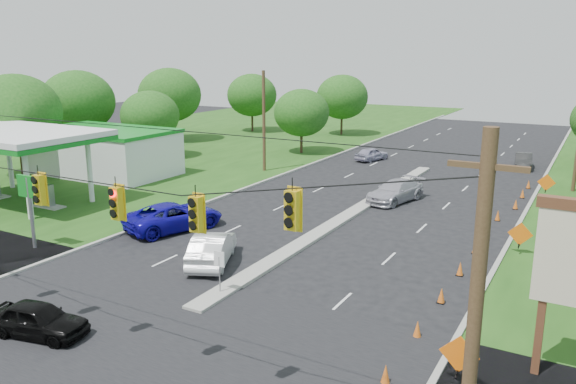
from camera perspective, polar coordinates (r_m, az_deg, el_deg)
The scene contains 36 objects.
ground at distance 21.47m, azimuth -16.72°, elevation -15.75°, with size 160.00×160.00×0.00m, color black.
grass_left at distance 55.68m, azimuth -23.63°, elevation 1.93°, with size 40.00×160.00×0.06m, color #1E4714.
cross_street at distance 21.47m, azimuth -16.72°, elevation -15.75°, with size 160.00×14.00×0.02m, color black.
curb_left at distance 50.02m, azimuth -0.07°, elevation 1.86°, with size 0.25×110.00×0.16m, color gray.
curb_right at distance 44.04m, azimuth 23.49°, elevation -0.97°, with size 0.25×110.00×0.16m, color gray.
median at distance 37.85m, azimuth 6.59°, elevation -2.18°, with size 1.00×34.00×0.18m, color gray.
median_sign at distance 24.91m, azimuth -6.99°, elevation -7.28°, with size 0.55×0.06×2.05m.
signal_span at distance 18.96m, azimuth -20.03°, elevation -3.64°, with size 25.60×0.32×9.00m.
utility_pole_far_left at distance 50.49m, azimuth -2.46°, elevation 7.14°, with size 0.28×0.28×9.00m, color #422D1C.
gas_station at distance 50.51m, azimuth -19.29°, elevation 4.17°, with size 18.40×19.70×5.20m.
cone_0 at distance 19.28m, azimuth 9.88°, elevation -17.78°, with size 0.32×0.32×0.70m, color orange.
cone_1 at distance 22.21m, azimuth 13.01°, elevation -13.42°, with size 0.32×0.32×0.70m, color orange.
cone_2 at distance 25.29m, azimuth 15.32°, elevation -10.08°, with size 0.32×0.32×0.70m, color orange.
cone_3 at distance 28.46m, azimuth 17.09°, elevation -7.46°, with size 0.32×0.32×0.70m, color orange.
cone_4 at distance 31.71m, azimuth 18.48°, elevation -5.36°, with size 0.32×0.32×0.70m, color orange.
cone_5 at distance 35.00m, azimuth 19.61°, elevation -3.66°, with size 0.32×0.32×0.70m, color orange.
cone_6 at distance 38.33m, azimuth 20.53°, elevation -2.24°, with size 0.32×0.32×0.70m, color orange.
cone_7 at distance 41.62m, azimuth 22.13°, elevation -1.16°, with size 0.32×0.32×0.70m, color orange.
cone_8 at distance 45.00m, azimuth 22.73°, elevation -0.14°, with size 0.32×0.32×0.70m, color orange.
cone_9 at distance 48.40m, azimuth 23.24°, elevation 0.74°, with size 0.32×0.32×0.70m, color orange.
work_sign_0 at distance 19.31m, azimuth 16.98°, elevation -15.62°, with size 1.27×0.58×1.37m.
work_sign_1 at distance 32.16m, azimuth 22.52°, elevation -4.05°, with size 1.27×0.58×1.37m.
work_sign_2 at distance 45.69m, azimuth 24.77°, elevation 0.82°, with size 1.27×0.58×1.37m.
tree_1 at distance 53.75m, azimuth -25.90°, elevation 7.34°, with size 7.56×7.56×8.82m.
tree_2 at distance 58.71m, azimuth -13.84°, elevation 7.54°, with size 5.88×5.88×6.86m.
tree_3 at distance 70.00m, azimuth -11.92°, elevation 9.62°, with size 7.56×7.56×8.82m.
tree_4 at distance 77.22m, azimuth -3.69°, elevation 9.80°, with size 6.72×6.72×7.84m.
tree_5 at distance 59.88m, azimuth 1.39°, elevation 8.05°, with size 5.88×5.88×6.86m.
tree_6 at distance 74.14m, azimuth 5.52°, elevation 9.59°, with size 6.72×6.72×7.84m.
tree_14 at distance 63.00m, azimuth -20.56°, elevation 8.61°, with size 7.56×7.56×8.82m.
black_sedan at distance 23.64m, azimuth -24.08°, elevation -11.74°, with size 1.58×3.92×1.34m, color black.
white_sedan at distance 28.87m, azimuth -7.73°, elevation -5.69°, with size 1.70×4.86×1.60m, color silver.
blue_pickup at distance 34.69m, azimuth -11.51°, elevation -2.42°, with size 2.78×6.02×1.67m, color #140BA0.
silver_car_far at distance 41.19m, azimuth 10.85°, elevation 0.08°, with size 2.15×5.28×1.53m, color #A9A6B1.
silver_car_oncoming at distance 56.79m, azimuth 8.49°, elevation 3.85°, with size 1.58×3.92×1.34m, color #A09BB6.
dark_car_receding at distance 56.89m, azimuth 22.80°, elevation 2.95°, with size 1.46×4.19×1.38m, color #242424.
Camera 1 is at (13.91, -12.62, 10.40)m, focal length 35.00 mm.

